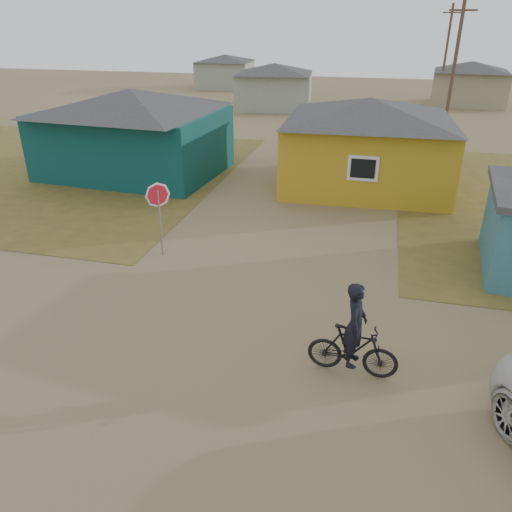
{
  "coord_description": "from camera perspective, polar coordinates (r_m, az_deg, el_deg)",
  "views": [
    {
      "loc": [
        3.05,
        -8.48,
        6.98
      ],
      "look_at": [
        0.19,
        3.0,
        1.3
      ],
      "focal_mm": 35.0,
      "sensor_mm": 36.0,
      "label": 1
    }
  ],
  "objects": [
    {
      "name": "cyclist",
      "position": [
        10.86,
        11.09,
        -9.62
      ],
      "size": [
        1.96,
        0.72,
        2.19
      ],
      "color": "black",
      "rests_on": "ground"
    },
    {
      "name": "utility_pole_near",
      "position": [
        30.8,
        21.58,
        18.7
      ],
      "size": [
        1.4,
        0.2,
        8.0
      ],
      "color": "brown",
      "rests_on": "ground"
    },
    {
      "name": "house_pale_west",
      "position": [
        43.73,
        2.1,
        18.91
      ],
      "size": [
        7.04,
        6.15,
        3.6
      ],
      "color": "gray",
      "rests_on": "ground"
    },
    {
      "name": "house_yellow",
      "position": [
        23.03,
        12.62,
        12.57
      ],
      "size": [
        7.72,
        6.76,
        3.9
      ],
      "color": "#BB931C",
      "rests_on": "ground"
    },
    {
      "name": "stop_sign",
      "position": [
        15.83,
        -11.09,
        6.03
      ],
      "size": [
        0.76,
        0.31,
        2.43
      ],
      "color": "gray",
      "rests_on": "ground"
    },
    {
      "name": "grass_nw",
      "position": [
        28.3,
        -23.95,
        9.2
      ],
      "size": [
        20.0,
        18.0,
        0.0
      ],
      "primitive_type": "cube",
      "color": "brown",
      "rests_on": "ground"
    },
    {
      "name": "ground",
      "position": [
        11.4,
        -4.67,
        -12.22
      ],
      "size": [
        120.0,
        120.0,
        0.0
      ],
      "primitive_type": "plane",
      "color": "olive"
    },
    {
      "name": "house_pale_north",
      "position": [
        57.32,
        -3.56,
        20.38
      ],
      "size": [
        6.28,
        5.81,
        3.4
      ],
      "color": "gray",
      "rests_on": "ground"
    },
    {
      "name": "utility_pole_far",
      "position": [
        46.78,
        20.85,
        20.64
      ],
      "size": [
        1.4,
        0.2,
        8.0
      ],
      "color": "brown",
      "rests_on": "ground"
    },
    {
      "name": "house_beige_east",
      "position": [
        49.24,
        23.22,
        17.75
      ],
      "size": [
        6.95,
        6.05,
        3.6
      ],
      "color": "gray",
      "rests_on": "ground"
    },
    {
      "name": "house_teal",
      "position": [
        25.31,
        -13.84,
        13.72
      ],
      "size": [
        8.93,
        7.08,
        4.0
      ],
      "color": "#0A3937",
      "rests_on": "ground"
    }
  ]
}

